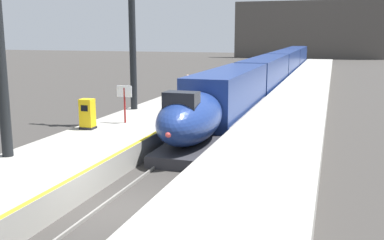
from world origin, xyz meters
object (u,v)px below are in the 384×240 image
Objects in this scene: highspeed_train_main at (275,68)px; ticket_machine_yellow at (87,115)px; rolling_suitcase at (193,92)px; passenger_near_edge at (188,83)px; station_column_mid at (132,18)px; departure_info_board at (124,96)px.

ticket_machine_yellow is at bearing -99.23° from highspeed_train_main.
ticket_machine_yellow reaches higher than rolling_suitcase.
passenger_near_edge reaches higher than rolling_suitcase.
departure_info_board is (1.51, -4.46, -4.45)m from station_column_mid.
passenger_near_edge is 1.72× the size of rolling_suitcase.
ticket_machine_yellow is at bearing -118.93° from departure_info_board.
passenger_near_edge is at bearing 162.66° from rolling_suitcase.
passenger_near_edge is 12.13m from departure_info_board.
highspeed_train_main is 34.60m from ticket_machine_yellow.
station_column_mid is 5.92× the size of passenger_near_edge.
highspeed_train_main is 7.51× the size of station_column_mid.
highspeed_train_main is 47.00× the size of ticket_machine_yellow.
highspeed_train_main is 28.67m from station_column_mid.
passenger_near_edge is 14.24m from ticket_machine_yellow.
ticket_machine_yellow is at bearing -95.78° from rolling_suitcase.
rolling_suitcase is at bearing -101.60° from highspeed_train_main.
ticket_machine_yellow is 2.51m from departure_info_board.
rolling_suitcase is at bearing -17.34° from passenger_near_edge.
passenger_near_edge reaches higher than ticket_machine_yellow.
passenger_near_edge is at bearing 80.56° from station_column_mid.
station_column_mid is 6.48m from departure_info_board.
highspeed_train_main is at bearing 77.93° from station_column_mid.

